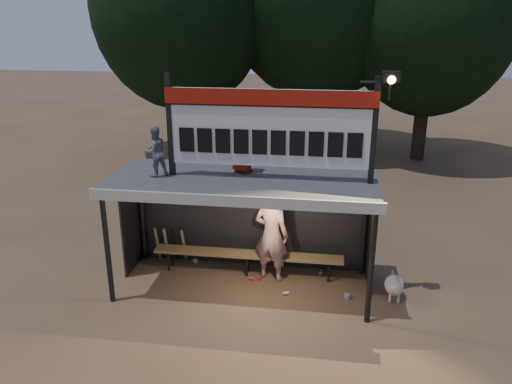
{
  "coord_description": "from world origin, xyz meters",
  "views": [
    {
      "loc": [
        1.54,
        -8.79,
        5.16
      ],
      "look_at": [
        0.2,
        0.4,
        1.9
      ],
      "focal_mm": 35.0,
      "sensor_mm": 36.0,
      "label": 1
    }
  ],
  "objects": [
    {
      "name": "bats",
      "position": [
        -1.77,
        0.82,
        0.43
      ],
      "size": [
        0.68,
        0.35,
        0.84
      ],
      "color": "#8F6642",
      "rests_on": "ground"
    },
    {
      "name": "child_a",
      "position": [
        -1.63,
        -0.14,
        2.79
      ],
      "size": [
        0.58,
        0.58,
        0.95
      ],
      "primitive_type": "imported",
      "rotation": [
        0.0,
        0.0,
        3.92
      ],
      "color": "slate",
      "rests_on": "dugout_shelter"
    },
    {
      "name": "bench",
      "position": [
        0.0,
        0.55,
        0.43
      ],
      "size": [
        4.0,
        0.35,
        0.48
      ],
      "color": "olive",
      "rests_on": "ground"
    },
    {
      "name": "tree_left",
      "position": [
        -4.0,
        10.0,
        5.51
      ],
      "size": [
        6.46,
        6.46,
        9.27
      ],
      "color": "#311D15",
      "rests_on": "ground"
    },
    {
      "name": "player",
      "position": [
        0.51,
        0.42,
        0.99
      ],
      "size": [
        0.82,
        0.65,
        1.98
      ],
      "primitive_type": "imported",
      "rotation": [
        0.0,
        0.0,
        2.87
      ],
      "color": "silver",
      "rests_on": "ground"
    },
    {
      "name": "scoreboard_assembly",
      "position": [
        0.56,
        -0.01,
        3.32
      ],
      "size": [
        4.1,
        0.27,
        1.99
      ],
      "color": "black",
      "rests_on": "dugout_shelter"
    },
    {
      "name": "child_b",
      "position": [
        -0.05,
        0.35,
        2.87
      ],
      "size": [
        0.64,
        0.58,
        1.1
      ],
      "primitive_type": "imported",
      "rotation": [
        0.0,
        0.0,
        2.57
      ],
      "color": "maroon",
      "rests_on": "dugout_shelter"
    },
    {
      "name": "litter",
      "position": [
        0.6,
        0.31,
        0.04
      ],
      "size": [
        3.41,
        1.2,
        0.08
      ],
      "color": "red",
      "rests_on": "ground"
    },
    {
      "name": "tree_right",
      "position": [
        5.0,
        10.5,
        5.19
      ],
      "size": [
        6.08,
        6.08,
        8.72
      ],
      "color": "#302215",
      "rests_on": "ground"
    },
    {
      "name": "dugout_shelter",
      "position": [
        0.0,
        0.24,
        1.85
      ],
      "size": [
        5.1,
        2.08,
        2.32
      ],
      "color": "#404042",
      "rests_on": "ground"
    },
    {
      "name": "dog",
      "position": [
        2.96,
        -0.04,
        0.28
      ],
      "size": [
        0.36,
        0.81,
        0.49
      ],
      "color": "beige",
      "rests_on": "ground"
    },
    {
      "name": "ground",
      "position": [
        0.0,
        0.0,
        0.0
      ],
      "size": [
        80.0,
        80.0,
        0.0
      ],
      "primitive_type": "plane",
      "color": "brown",
      "rests_on": "ground"
    }
  ]
}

